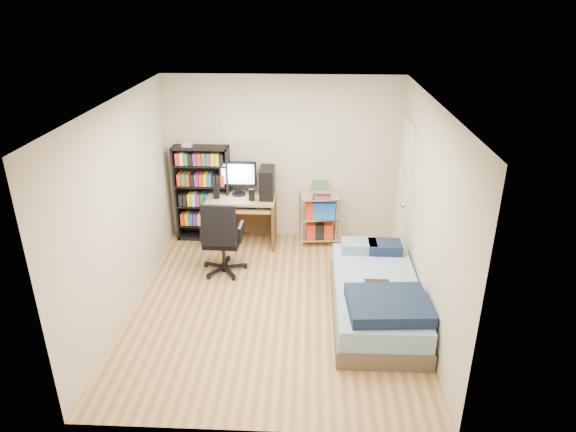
{
  "coord_description": "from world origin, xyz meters",
  "views": [
    {
      "loc": [
        0.42,
        -5.37,
        3.58
      ],
      "look_at": [
        0.15,
        0.4,
        1.03
      ],
      "focal_mm": 32.0,
      "sensor_mm": 36.0,
      "label": 1
    }
  ],
  "objects_px": {
    "computer_desk": "(249,201)",
    "office_chair": "(223,251)",
    "media_shelf": "(203,192)",
    "bed": "(377,297)"
  },
  "relations": [
    {
      "from": "computer_desk",
      "to": "media_shelf",
      "type": "bearing_deg",
      "value": 170.12
    },
    {
      "from": "bed",
      "to": "office_chair",
      "type": "bearing_deg",
      "value": 154.58
    },
    {
      "from": "media_shelf",
      "to": "office_chair",
      "type": "distance_m",
      "value": 1.24
    },
    {
      "from": "computer_desk",
      "to": "bed",
      "type": "bearing_deg",
      "value": -47.56
    },
    {
      "from": "computer_desk",
      "to": "bed",
      "type": "distance_m",
      "value": 2.6
    },
    {
      "from": "media_shelf",
      "to": "bed",
      "type": "distance_m",
      "value": 3.2
    },
    {
      "from": "computer_desk",
      "to": "bed",
      "type": "relative_size",
      "value": 0.63
    },
    {
      "from": "computer_desk",
      "to": "office_chair",
      "type": "xyz_separation_m",
      "value": [
        -0.25,
        -0.95,
        -0.35
      ]
    },
    {
      "from": "media_shelf",
      "to": "bed",
      "type": "height_order",
      "value": "media_shelf"
    },
    {
      "from": "media_shelf",
      "to": "office_chair",
      "type": "xyz_separation_m",
      "value": [
        0.46,
        -1.07,
        -0.42
      ]
    }
  ]
}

